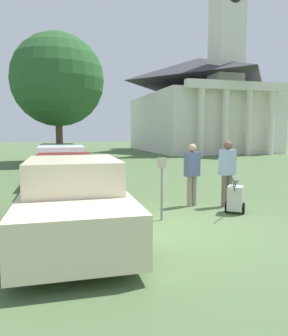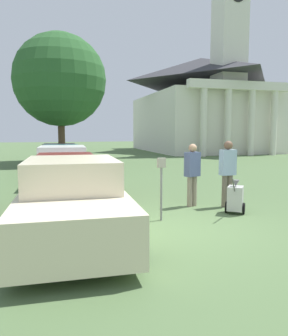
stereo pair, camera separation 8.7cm
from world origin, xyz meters
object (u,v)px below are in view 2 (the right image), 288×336
Objects in this scene: parked_car_white at (63,167)px; parked_car_teal at (61,162)px; equipment_cart at (235,198)px; person_supervisor at (228,169)px; parked_car_maroon at (66,179)px; parked_car_black at (60,157)px; parked_car_cream at (72,200)px; parking_meter at (161,177)px; person_worker at (192,171)px; church at (202,99)px.

parked_car_teal is at bearing 92.01° from parked_car_white.
person_supervisor is at bearing 113.12° from equipment_cart.
parked_car_maroon is 8.84m from parked_car_black.
parked_car_cream reaches higher than parked_car_white.
parked_car_black is 11.50m from person_supervisor.
parked_car_maroon is 3.53× the size of parking_meter.
person_worker is at bearing 29.73° from parked_car_cream.
parked_car_maroon is at bearing 126.83° from parking_meter.
equipment_cart is 0.04× the size of church.
parked_car_maroon is at bearing -175.68° from equipment_cart.
person_worker is at bearing -52.46° from parked_car_white.
parked_car_teal is 0.22× the size of church.
person_worker reaches higher than parked_car_cream.
church is (10.63, 24.00, 4.35)m from person_supervisor.
person_supervisor reaches higher than parking_meter.
parked_car_cream is 4.45m from person_supervisor.
parked_car_cream is 4.09m from equipment_cart.
church is (14.82, 19.08, 4.68)m from parked_car_white.
parked_car_black is at bearing 146.44° from equipment_cart.
parked_car_black is 3.42× the size of parking_meter.
parked_car_black is 2.89× the size of person_worker.
church reaches higher than parked_car_white.
person_worker is at bearing 162.25° from equipment_cart.
parked_car_maroon is 27.06m from church.
person_supervisor is 26.60m from church.
parked_car_teal is (0.00, 2.52, -0.01)m from parked_car_white.
parked_car_white is 3.68× the size of parking_meter.
parked_car_black is 11.72m from parking_meter.
parked_car_maroon reaches higher than parked_car_black.
parked_car_white is (-0.00, 3.06, 0.03)m from parked_car_maroon.
person_supervisor is (2.17, 0.84, 0.02)m from parking_meter.
person_worker reaches higher than equipment_cart.
equipment_cart is at bearing 12.04° from parked_car_cream.
person_worker is (3.30, -1.56, 0.31)m from parked_car_maroon.
parked_car_white is 6.93m from equipment_cart.
parked_car_white is at bearing 109.37° from parking_meter.
person_worker is at bearing -115.94° from church.
equipment_cart is at bearing 3.50° from parking_meter.
parking_meter is at bearing -139.45° from equipment_cart.
parked_car_cream is 12.13m from parked_car_black.
parked_car_cream is 6.35m from parked_car_white.
parked_car_teal is 22.72m from church.
parking_meter is (2.03, -11.54, 0.35)m from parked_car_black.
parked_car_white is (-0.00, 6.35, -0.02)m from parked_car_cream.
parked_car_maroon is 2.98× the size of person_worker.
parked_car_cream is at bearing -132.93° from equipment_cart.
parked_car_cream is at bearing -163.81° from parking_meter.
church reaches higher than parking_meter.
person_supervisor is at bearing 140.50° from person_worker.
parked_car_maroon is 5.57m from parked_car_teal.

